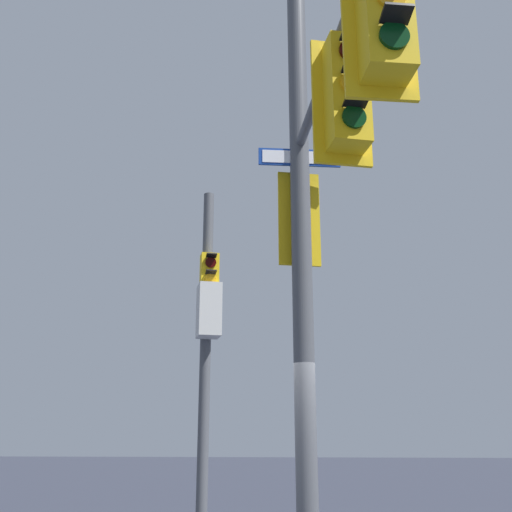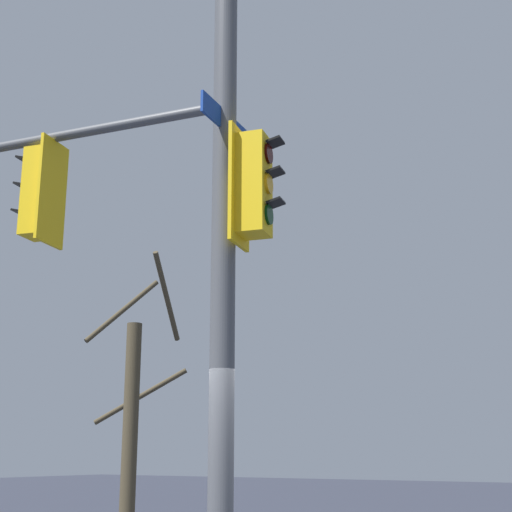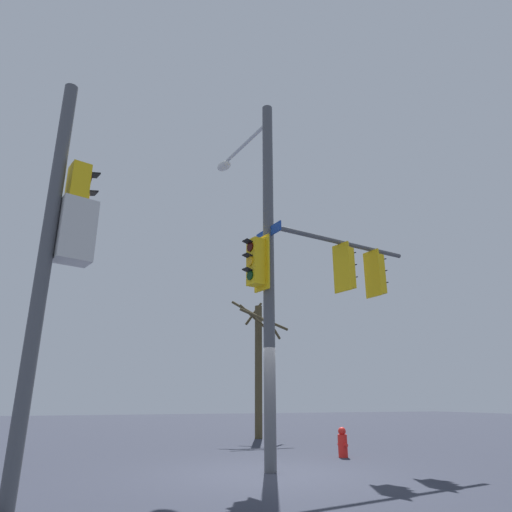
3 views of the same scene
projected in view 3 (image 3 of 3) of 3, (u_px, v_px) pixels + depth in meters
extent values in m
plane|color=#292C39|center=(272.00, 475.00, 8.73)|extent=(80.00, 80.00, 0.00)
cylinder|color=#4C4F54|center=(269.00, 266.00, 10.33)|extent=(0.26, 0.26, 8.75)
cylinder|color=silver|center=(244.00, 145.00, 12.54)|extent=(2.43, 0.54, 0.10)
ellipsoid|color=silver|center=(224.00, 166.00, 13.51)|extent=(0.66, 0.46, 0.20)
cylinder|color=#4C4F54|center=(340.00, 242.00, 11.78)|extent=(0.95, 4.50, 0.12)
cube|color=yellow|center=(346.00, 268.00, 11.64)|extent=(0.42, 0.38, 1.10)
cube|color=yellow|center=(342.00, 267.00, 11.54)|extent=(0.55, 0.18, 1.30)
cylinder|color=#2F0403|center=(350.00, 257.00, 11.83)|extent=(0.22, 0.09, 0.22)
cube|color=black|center=(351.00, 253.00, 11.91)|extent=(0.24, 0.21, 0.06)
cylinder|color=#F2A814|center=(350.00, 269.00, 11.73)|extent=(0.22, 0.09, 0.22)
cube|color=black|center=(352.00, 266.00, 11.81)|extent=(0.24, 0.21, 0.06)
cylinder|color=black|center=(351.00, 282.00, 11.62)|extent=(0.22, 0.09, 0.22)
cube|color=black|center=(353.00, 278.00, 11.70)|extent=(0.24, 0.21, 0.06)
cylinder|color=#4C4F54|center=(345.00, 246.00, 11.83)|extent=(0.04, 0.04, 0.15)
cube|color=yellow|center=(377.00, 274.00, 12.19)|extent=(0.41, 0.36, 1.10)
cube|color=yellow|center=(372.00, 274.00, 12.11)|extent=(0.56, 0.14, 1.30)
cylinder|color=#2F0403|center=(380.00, 264.00, 12.38)|extent=(0.22, 0.07, 0.22)
cube|color=black|center=(382.00, 260.00, 12.45)|extent=(0.23, 0.20, 0.06)
cylinder|color=#F2A814|center=(381.00, 275.00, 12.28)|extent=(0.22, 0.07, 0.22)
cube|color=black|center=(383.00, 271.00, 12.35)|extent=(0.23, 0.20, 0.06)
cylinder|color=black|center=(382.00, 287.00, 12.17)|extent=(0.22, 0.07, 0.22)
cube|color=black|center=(384.00, 283.00, 12.24)|extent=(0.23, 0.20, 0.06)
cylinder|color=#4C4F54|center=(375.00, 253.00, 12.39)|extent=(0.04, 0.04, 0.15)
cube|color=yellow|center=(256.00, 262.00, 10.17)|extent=(0.42, 0.38, 1.10)
cube|color=yellow|center=(262.00, 263.00, 10.26)|extent=(0.55, 0.17, 1.30)
cylinder|color=#2F0403|center=(250.00, 247.00, 10.19)|extent=(0.22, 0.08, 0.22)
cube|color=black|center=(247.00, 241.00, 10.18)|extent=(0.24, 0.21, 0.06)
cylinder|color=#F2A814|center=(250.00, 261.00, 10.08)|extent=(0.22, 0.08, 0.22)
cube|color=black|center=(247.00, 255.00, 10.08)|extent=(0.24, 0.21, 0.06)
cylinder|color=black|center=(250.00, 275.00, 9.98)|extent=(0.22, 0.08, 0.22)
cube|color=black|center=(247.00, 270.00, 9.97)|extent=(0.24, 0.21, 0.06)
cube|color=navy|center=(268.00, 233.00, 10.59)|extent=(1.09, 0.20, 0.24)
cube|color=white|center=(269.00, 233.00, 10.60)|extent=(0.99, 0.16, 0.18)
cylinder|color=#4C4F54|center=(44.00, 268.00, 6.73)|extent=(0.22, 0.22, 6.63)
cube|color=silver|center=(75.00, 231.00, 7.17)|extent=(0.58, 0.66, 1.05)
cube|color=yellow|center=(77.00, 196.00, 7.33)|extent=(0.43, 0.39, 1.10)
cylinder|color=#2F0403|center=(89.00, 180.00, 7.53)|extent=(0.22, 0.09, 0.22)
cube|color=black|center=(94.00, 175.00, 7.61)|extent=(0.25, 0.21, 0.06)
cylinder|color=#F2A814|center=(87.00, 198.00, 7.43)|extent=(0.22, 0.09, 0.22)
cube|color=black|center=(92.00, 193.00, 7.51)|extent=(0.25, 0.21, 0.06)
cylinder|color=black|center=(84.00, 217.00, 7.32)|extent=(0.22, 0.09, 0.22)
cube|color=black|center=(90.00, 212.00, 7.40)|extent=(0.25, 0.21, 0.06)
cylinder|color=red|center=(343.00, 446.00, 11.44)|extent=(0.24, 0.24, 0.55)
sphere|color=red|center=(342.00, 431.00, 11.55)|extent=(0.20, 0.20, 0.20)
cylinder|color=red|center=(346.00, 445.00, 11.32)|extent=(0.10, 0.09, 0.09)
cylinder|color=red|center=(340.00, 444.00, 11.57)|extent=(0.10, 0.09, 0.09)
cylinder|color=#473E28|center=(259.00, 369.00, 17.67)|extent=(0.29, 0.29, 5.14)
cylinder|color=#473E28|center=(248.00, 311.00, 17.74)|extent=(1.35, 1.04, 1.01)
cylinder|color=#473E28|center=(256.00, 319.00, 17.65)|extent=(0.79, 1.22, 1.24)
cylinder|color=#473E28|center=(264.00, 319.00, 17.34)|extent=(0.39, 1.96, 0.84)
cylinder|color=#473E28|center=(273.00, 327.00, 17.89)|extent=(0.98, 1.07, 0.82)
cylinder|color=#473E28|center=(254.00, 314.00, 18.68)|extent=(0.26, 0.83, 1.03)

